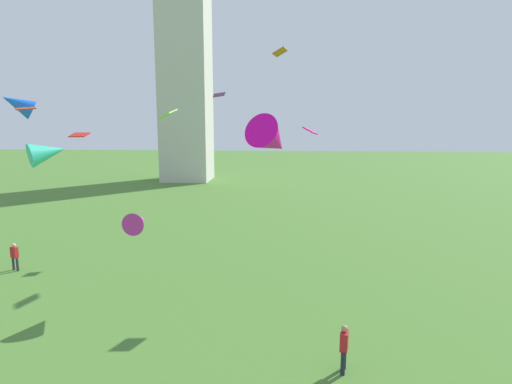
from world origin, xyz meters
The scene contains 12 objects.
person_1 centered at (6.08, 12.16, 0.98)m, with size 0.35×0.53×1.73m.
person_2 centered at (-11.75, 21.21, 0.93)m, with size 0.49×0.39×1.64m.
kite_flying_0 centered at (-15.84, 29.18, 9.85)m, with size 2.95×2.65×2.28m.
kite_flying_1 centered at (3.42, 29.27, 13.33)m, with size 1.09×1.45×0.54m.
kite_flying_2 centered at (-12.00, 30.63, 7.55)m, with size 1.48×1.10×0.35m.
kite_flying_3 centered at (5.19, 20.85, 8.14)m, with size 0.87×1.14×0.44m.
kite_flying_4 centered at (-3.09, 17.94, 3.86)m, with size 1.12×1.57×1.12m.
kite_flying_5 centered at (-1.04, 30.24, 10.50)m, with size 0.99×0.89×0.40m.
kite_flying_6 centered at (3.38, 16.42, 7.87)m, with size 2.44×2.92×2.22m.
kite_flying_7 centered at (-10.98, 24.24, 6.69)m, with size 2.76×2.70×1.85m.
kite_flying_8 centered at (-2.50, 21.59, 8.98)m, with size 0.88×1.28×0.63m.
kite_flying_9 centered at (-13.86, 26.92, 9.45)m, with size 1.49×1.42×0.28m.
Camera 1 is at (4.07, -2.00, 8.73)m, focal length 30.52 mm.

